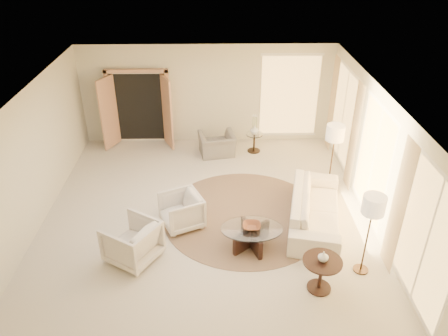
{
  "coord_description": "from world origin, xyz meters",
  "views": [
    {
      "loc": [
        0.24,
        -7.57,
        5.68
      ],
      "look_at": [
        0.4,
        0.4,
        1.1
      ],
      "focal_mm": 35.0,
      "sensor_mm": 36.0,
      "label": 1
    }
  ],
  "objects_px": {
    "armchair_left": "(181,209)",
    "floor_lamp_near": "(335,136)",
    "side_table": "(254,141)",
    "end_vase": "(323,257)",
    "end_table": "(321,270)",
    "floor_lamp_far": "(373,209)",
    "side_vase": "(255,130)",
    "accent_chair": "(217,141)",
    "armchair_right": "(132,240)",
    "coffee_table": "(251,235)",
    "sofa": "(315,208)",
    "bowl": "(252,226)"
  },
  "relations": [
    {
      "from": "armchair_left",
      "to": "floor_lamp_near",
      "type": "bearing_deg",
      "value": 86.49
    },
    {
      "from": "armchair_left",
      "to": "side_table",
      "type": "height_order",
      "value": "armchair_left"
    },
    {
      "from": "floor_lamp_near",
      "to": "end_vase",
      "type": "relative_size",
      "value": 8.98
    },
    {
      "from": "end_table",
      "to": "floor_lamp_far",
      "type": "distance_m",
      "value": 1.37
    },
    {
      "from": "floor_lamp_near",
      "to": "side_vase",
      "type": "relative_size",
      "value": 6.77
    },
    {
      "from": "armchair_left",
      "to": "side_vase",
      "type": "distance_m",
      "value": 3.81
    },
    {
      "from": "accent_chair",
      "to": "floor_lamp_far",
      "type": "relative_size",
      "value": 0.57
    },
    {
      "from": "floor_lamp_far",
      "to": "side_vase",
      "type": "height_order",
      "value": "floor_lamp_far"
    },
    {
      "from": "armchair_left",
      "to": "armchair_right",
      "type": "distance_m",
      "value": 1.34
    },
    {
      "from": "floor_lamp_far",
      "to": "end_table",
      "type": "bearing_deg",
      "value": -153.12
    },
    {
      "from": "coffee_table",
      "to": "side_vase",
      "type": "bearing_deg",
      "value": 84.73
    },
    {
      "from": "sofa",
      "to": "armchair_left",
      "type": "xyz_separation_m",
      "value": [
        -2.81,
        -0.03,
        0.03
      ]
    },
    {
      "from": "accent_chair",
      "to": "coffee_table",
      "type": "xyz_separation_m",
      "value": [
        0.65,
        -3.9,
        -0.13
      ]
    },
    {
      "from": "armchair_right",
      "to": "end_table",
      "type": "distance_m",
      "value": 3.49
    },
    {
      "from": "sofa",
      "to": "coffee_table",
      "type": "height_order",
      "value": "sofa"
    },
    {
      "from": "accent_chair",
      "to": "bowl",
      "type": "xyz_separation_m",
      "value": [
        0.65,
        -3.9,
        0.08
      ]
    },
    {
      "from": "armchair_left",
      "to": "armchair_right",
      "type": "bearing_deg",
      "value": -63.98
    },
    {
      "from": "floor_lamp_near",
      "to": "accent_chair",
      "type": "bearing_deg",
      "value": 144.34
    },
    {
      "from": "sofa",
      "to": "armchair_right",
      "type": "xyz_separation_m",
      "value": [
        -3.67,
        -1.06,
        0.08
      ]
    },
    {
      "from": "side_table",
      "to": "armchair_left",
      "type": "bearing_deg",
      "value": -118.12
    },
    {
      "from": "armchair_right",
      "to": "coffee_table",
      "type": "distance_m",
      "value": 2.3
    },
    {
      "from": "floor_lamp_near",
      "to": "armchair_right",
      "type": "bearing_deg",
      "value": -151.41
    },
    {
      "from": "end_table",
      "to": "floor_lamp_near",
      "type": "bearing_deg",
      "value": 74.62
    },
    {
      "from": "armchair_right",
      "to": "accent_chair",
      "type": "height_order",
      "value": "armchair_right"
    },
    {
      "from": "end_table",
      "to": "bowl",
      "type": "distance_m",
      "value": 1.61
    },
    {
      "from": "floor_lamp_far",
      "to": "bowl",
      "type": "height_order",
      "value": "floor_lamp_far"
    },
    {
      "from": "sofa",
      "to": "coffee_table",
      "type": "distance_m",
      "value": 1.58
    },
    {
      "from": "sofa",
      "to": "side_table",
      "type": "height_order",
      "value": "sofa"
    },
    {
      "from": "coffee_table",
      "to": "floor_lamp_near",
      "type": "distance_m",
      "value": 3.05
    },
    {
      "from": "accent_chair",
      "to": "floor_lamp_near",
      "type": "distance_m",
      "value": 3.41
    },
    {
      "from": "side_table",
      "to": "floor_lamp_near",
      "type": "height_order",
      "value": "floor_lamp_near"
    },
    {
      "from": "side_vase",
      "to": "floor_lamp_far",
      "type": "bearing_deg",
      "value": -71.44
    },
    {
      "from": "floor_lamp_near",
      "to": "end_table",
      "type": "bearing_deg",
      "value": -105.38
    },
    {
      "from": "floor_lamp_near",
      "to": "bowl",
      "type": "xyz_separation_m",
      "value": [
        -1.98,
        -2.0,
        -0.96
      ]
    },
    {
      "from": "coffee_table",
      "to": "armchair_right",
      "type": "bearing_deg",
      "value": -172.12
    },
    {
      "from": "side_table",
      "to": "floor_lamp_near",
      "type": "distance_m",
      "value": 2.85
    },
    {
      "from": "armchair_right",
      "to": "floor_lamp_far",
      "type": "xyz_separation_m",
      "value": [
        4.25,
        -0.41,
        0.95
      ]
    },
    {
      "from": "side_table",
      "to": "floor_lamp_far",
      "type": "relative_size",
      "value": 0.33
    },
    {
      "from": "sofa",
      "to": "floor_lamp_near",
      "type": "height_order",
      "value": "floor_lamp_near"
    },
    {
      "from": "end_vase",
      "to": "side_vase",
      "type": "distance_m",
      "value": 5.29
    },
    {
      "from": "accent_chair",
      "to": "armchair_right",
      "type": "bearing_deg",
      "value": 58.1
    },
    {
      "from": "bowl",
      "to": "end_vase",
      "type": "bearing_deg",
      "value": -46.37
    },
    {
      "from": "end_table",
      "to": "armchair_left",
      "type": "bearing_deg",
      "value": 143.35
    },
    {
      "from": "side_table",
      "to": "end_vase",
      "type": "bearing_deg",
      "value": -81.99
    },
    {
      "from": "sofa",
      "to": "floor_lamp_near",
      "type": "xyz_separation_m",
      "value": [
        0.59,
        1.26,
        1.08
      ]
    },
    {
      "from": "sofa",
      "to": "armchair_left",
      "type": "height_order",
      "value": "armchair_left"
    },
    {
      "from": "accent_chair",
      "to": "floor_lamp_near",
      "type": "relative_size",
      "value": 0.55
    },
    {
      "from": "bowl",
      "to": "side_vase",
      "type": "distance_m",
      "value": 4.09
    },
    {
      "from": "armchair_left",
      "to": "accent_chair",
      "type": "relative_size",
      "value": 0.86
    },
    {
      "from": "sofa",
      "to": "end_table",
      "type": "bearing_deg",
      "value": -176.13
    }
  ]
}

